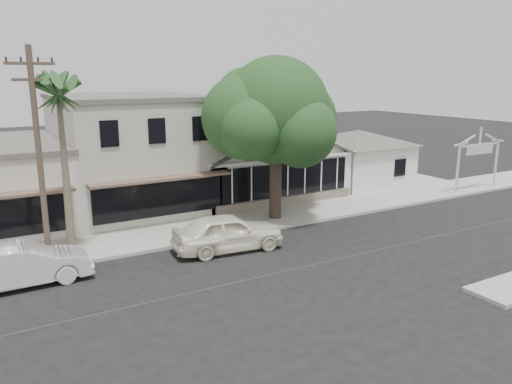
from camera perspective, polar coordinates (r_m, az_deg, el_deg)
ground at (r=21.16m, az=4.91°, el=-8.66°), size 140.00×140.00×0.00m
sidewalk_north at (r=24.31m, az=-20.63°, el=-6.36°), size 90.00×3.50×0.15m
corner_shop at (r=33.28m, az=-0.22°, el=4.14°), size 10.40×8.60×5.10m
side_cottage at (r=37.43m, az=11.50°, el=3.16°), size 6.00×6.00×3.00m
arch_sign at (r=36.91m, az=24.17°, el=4.74°), size 4.12×0.12×3.95m
row_building_near at (r=31.04m, az=-14.15°, el=4.26°), size 8.00×10.00×6.50m
utility_pole at (r=21.58m, az=-23.55°, el=3.91°), size 1.80×0.24×9.00m
car_0 at (r=22.90m, az=-3.23°, el=-4.61°), size 5.27×2.56×1.73m
car_1 at (r=21.15m, az=-25.11°, el=-7.56°), size 4.99×1.80×1.63m
shade_tree at (r=26.98m, az=1.88°, el=8.94°), size 8.02×7.25×8.90m
palm_east at (r=21.98m, az=-21.67°, el=10.52°), size 3.02×3.02×8.38m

